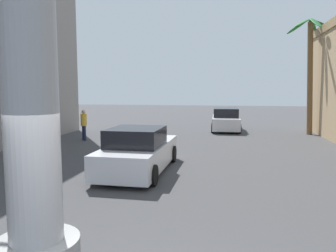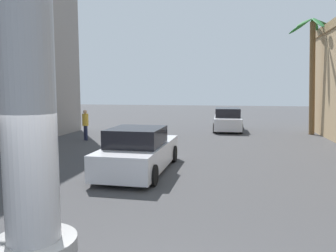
{
  "view_description": "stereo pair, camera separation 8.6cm",
  "coord_description": "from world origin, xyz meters",
  "px_view_note": "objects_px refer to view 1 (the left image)",
  "views": [
    {
      "loc": [
        1.68,
        -3.04,
        2.82
      ],
      "look_at": [
        0.0,
        6.25,
        1.78
      ],
      "focal_mm": 35.0,
      "sensor_mm": 36.0,
      "label": 1
    },
    {
      "loc": [
        1.76,
        -3.03,
        2.82
      ],
      "look_at": [
        0.0,
        6.25,
        1.78
      ],
      "focal_mm": 35.0,
      "sensor_mm": 36.0,
      "label": 2
    }
  ],
  "objects_px": {
    "car_far": "(226,120)",
    "pedestrian_far_left": "(84,123)",
    "car_lead": "(139,152)",
    "palm_tree_far_right": "(310,63)"
  },
  "relations": [
    {
      "from": "car_lead",
      "to": "pedestrian_far_left",
      "type": "bearing_deg",
      "value": 127.79
    },
    {
      "from": "car_lead",
      "to": "palm_tree_far_right",
      "type": "xyz_separation_m",
      "value": [
        8.08,
        11.42,
        3.83
      ]
    },
    {
      "from": "car_far",
      "to": "palm_tree_far_right",
      "type": "bearing_deg",
      "value": -12.49
    },
    {
      "from": "car_far",
      "to": "pedestrian_far_left",
      "type": "bearing_deg",
      "value": -141.39
    },
    {
      "from": "car_far",
      "to": "palm_tree_far_right",
      "type": "distance_m",
      "value": 6.53
    },
    {
      "from": "pedestrian_far_left",
      "to": "car_lead",
      "type": "bearing_deg",
      "value": -52.21
    },
    {
      "from": "car_lead",
      "to": "pedestrian_far_left",
      "type": "height_order",
      "value": "pedestrian_far_left"
    },
    {
      "from": "car_lead",
      "to": "car_far",
      "type": "height_order",
      "value": "same"
    },
    {
      "from": "palm_tree_far_right",
      "to": "pedestrian_far_left",
      "type": "distance_m",
      "value": 14.39
    },
    {
      "from": "car_far",
      "to": "pedestrian_far_left",
      "type": "relative_size",
      "value": 2.8
    }
  ]
}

